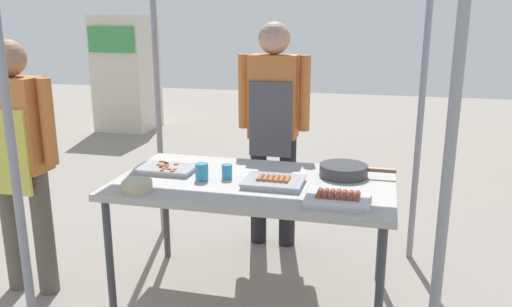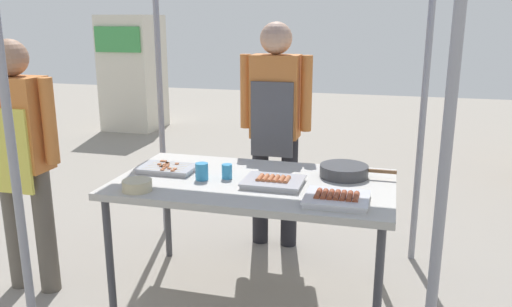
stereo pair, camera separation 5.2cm
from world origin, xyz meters
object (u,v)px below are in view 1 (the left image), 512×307
object	(u,v)px
customer_nearby	(18,150)
tray_pork_links	(338,198)
drink_cup_near_edge	(227,171)
neighbor_stall_left	(127,73)
tray_meat_skewers	(167,169)
cooking_wok	(344,170)
condiment_bowl	(137,186)
stall_table	(254,189)
drink_cup_by_wok	(202,172)
tray_grilled_sausages	(274,182)
vendor_woman	(273,117)

from	to	relation	value
customer_nearby	tray_pork_links	bearing A→B (deg)	0.35
drink_cup_near_edge	neighbor_stall_left	distance (m)	5.29
tray_meat_skewers	drink_cup_near_edge	world-z (taller)	drink_cup_near_edge
cooking_wok	condiment_bowl	xyz separation A→B (m)	(-1.07, -0.55, -0.01)
customer_nearby	neighbor_stall_left	xyz separation A→B (m)	(-1.73, 4.65, -0.06)
stall_table	tray_pork_links	bearing A→B (deg)	-25.46
tray_pork_links	drink_cup_by_wok	xyz separation A→B (m)	(-0.80, 0.18, 0.03)
stall_table	neighbor_stall_left	xyz separation A→B (m)	(-3.10, 4.40, 0.16)
cooking_wok	drink_cup_near_edge	bearing A→B (deg)	-162.51
tray_grilled_sausages	condiment_bowl	world-z (taller)	condiment_bowl
tray_pork_links	cooking_wok	world-z (taller)	cooking_wok
condiment_bowl	drink_cup_near_edge	size ratio (longest dim) A/B	1.89
drink_cup_by_wok	vendor_woman	distance (m)	0.91
cooking_wok	drink_cup_near_edge	xyz separation A→B (m)	(-0.66, -0.21, 0.00)
vendor_woman	condiment_bowl	bearing A→B (deg)	65.63
condiment_bowl	vendor_woman	world-z (taller)	vendor_woman
tray_grilled_sausages	drink_cup_by_wok	distance (m)	0.42
cooking_wok	tray_pork_links	bearing A→B (deg)	-89.29
stall_table	condiment_bowl	xyz separation A→B (m)	(-0.57, -0.34, 0.08)
stall_table	cooking_wok	xyz separation A→B (m)	(0.50, 0.21, 0.09)
tray_grilled_sausages	neighbor_stall_left	world-z (taller)	neighbor_stall_left
tray_meat_skewers	tray_pork_links	bearing A→B (deg)	-15.05
tray_grilled_sausages	customer_nearby	world-z (taller)	customer_nearby
tray_meat_skewers	cooking_wok	bearing A→B (deg)	8.85
tray_pork_links	customer_nearby	world-z (taller)	customer_nearby
condiment_bowl	vendor_woman	size ratio (longest dim) A/B	0.10
drink_cup_near_edge	vendor_woman	size ratio (longest dim) A/B	0.05
cooking_wok	drink_cup_by_wok	distance (m)	0.84
stall_table	condiment_bowl	distance (m)	0.67
stall_table	cooking_wok	bearing A→B (deg)	23.03
tray_pork_links	stall_table	bearing A→B (deg)	154.54
tray_grilled_sausages	tray_meat_skewers	world-z (taller)	tray_grilled_sausages
tray_grilled_sausages	tray_meat_skewers	bearing A→B (deg)	172.20
drink_cup_by_wok	tray_meat_skewers	bearing A→B (deg)	157.93
tray_pork_links	customer_nearby	distance (m)	1.88
tray_meat_skewers	neighbor_stall_left	size ratio (longest dim) A/B	0.20
tray_meat_skewers	drink_cup_by_wok	size ratio (longest dim) A/B	3.43
tray_pork_links	cooking_wok	distance (m)	0.45
tray_pork_links	tray_grilled_sausages	bearing A→B (deg)	153.00
tray_pork_links	drink_cup_near_edge	distance (m)	0.71
tray_meat_skewers	vendor_woman	distance (m)	0.93
tray_pork_links	neighbor_stall_left	bearing A→B (deg)	127.86
tray_pork_links	neighbor_stall_left	distance (m)	5.88
stall_table	cooking_wok	distance (m)	0.55
drink_cup_by_wok	customer_nearby	distance (m)	1.10
tray_meat_skewers	cooking_wok	distance (m)	1.08
tray_grilled_sausages	customer_nearby	bearing A→B (deg)	-172.25
condiment_bowl	drink_cup_near_edge	world-z (taller)	drink_cup_near_edge
neighbor_stall_left	vendor_woman	bearing A→B (deg)	-49.79
cooking_wok	customer_nearby	size ratio (longest dim) A/B	0.29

